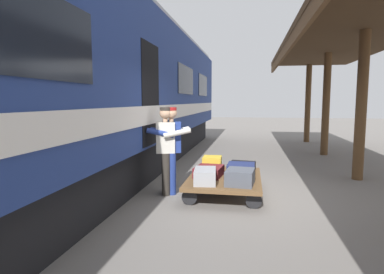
{
  "coord_description": "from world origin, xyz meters",
  "views": [
    {
      "loc": [
        0.02,
        6.22,
        1.83
      ],
      "look_at": [
        1.1,
        0.27,
        1.15
      ],
      "focal_mm": 30.34,
      "sensor_mm": 36.0,
      "label": 1
    }
  ],
  "objects_px": {
    "luggage_cart": "(225,179)",
    "suitcase_navy_fabric": "(241,171)",
    "porter_in_overalls": "(170,147)",
    "suitcase_yellow_case": "(212,163)",
    "porter_by_door": "(167,147)",
    "suitcase_gray_aluminum": "(205,176)",
    "suitcase_maroon_trunk": "(209,171)",
    "train_car": "(81,89)",
    "suitcase_slate_roller": "(240,177)",
    "suitcase_black_hardshell": "(242,167)"
  },
  "relations": [
    {
      "from": "suitcase_black_hardshell",
      "to": "porter_in_overalls",
      "type": "distance_m",
      "value": 1.61
    },
    {
      "from": "train_car",
      "to": "suitcase_yellow_case",
      "type": "height_order",
      "value": "train_car"
    },
    {
      "from": "luggage_cart",
      "to": "suitcase_yellow_case",
      "type": "relative_size",
      "value": 4.52
    },
    {
      "from": "suitcase_yellow_case",
      "to": "porter_by_door",
      "type": "bearing_deg",
      "value": 43.01
    },
    {
      "from": "suitcase_navy_fabric",
      "to": "suitcase_gray_aluminum",
      "type": "height_order",
      "value": "suitcase_navy_fabric"
    },
    {
      "from": "suitcase_gray_aluminum",
      "to": "porter_by_door",
      "type": "distance_m",
      "value": 0.99
    },
    {
      "from": "suitcase_slate_roller",
      "to": "suitcase_yellow_case",
      "type": "bearing_deg",
      "value": -60.3
    },
    {
      "from": "porter_in_overalls",
      "to": "porter_by_door",
      "type": "bearing_deg",
      "value": 50.51
    },
    {
      "from": "suitcase_gray_aluminum",
      "to": "suitcase_black_hardshell",
      "type": "distance_m",
      "value": 1.27
    },
    {
      "from": "luggage_cart",
      "to": "porter_by_door",
      "type": "bearing_deg",
      "value": 10.25
    },
    {
      "from": "luggage_cart",
      "to": "suitcase_navy_fabric",
      "type": "relative_size",
      "value": 3.5
    },
    {
      "from": "suitcase_black_hardshell",
      "to": "porter_in_overalls",
      "type": "xyz_separation_m",
      "value": [
        1.37,
        0.68,
        0.49
      ]
    },
    {
      "from": "suitcase_navy_fabric",
      "to": "suitcase_black_hardshell",
      "type": "relative_size",
      "value": 1.01
    },
    {
      "from": "luggage_cart",
      "to": "suitcase_navy_fabric",
      "type": "distance_m",
      "value": 0.36
    },
    {
      "from": "train_car",
      "to": "suitcase_maroon_trunk",
      "type": "relative_size",
      "value": 32.43
    },
    {
      "from": "suitcase_navy_fabric",
      "to": "suitcase_slate_roller",
      "type": "bearing_deg",
      "value": 90.0
    },
    {
      "from": "train_car",
      "to": "suitcase_gray_aluminum",
      "type": "distance_m",
      "value": 3.14
    },
    {
      "from": "suitcase_slate_roller",
      "to": "train_car",
      "type": "bearing_deg",
      "value": -8.92
    },
    {
      "from": "suitcase_gray_aluminum",
      "to": "suitcase_maroon_trunk",
      "type": "relative_size",
      "value": 0.98
    },
    {
      "from": "suitcase_gray_aluminum",
      "to": "suitcase_yellow_case",
      "type": "bearing_deg",
      "value": -90.0
    },
    {
      "from": "suitcase_navy_fabric",
      "to": "suitcase_black_hardshell",
      "type": "bearing_deg",
      "value": -90.0
    },
    {
      "from": "train_car",
      "to": "porter_by_door",
      "type": "xyz_separation_m",
      "value": [
        -1.86,
        0.17,
        -1.14
      ]
    },
    {
      "from": "luggage_cart",
      "to": "suitcase_slate_roller",
      "type": "relative_size",
      "value": 3.59
    },
    {
      "from": "suitcase_gray_aluminum",
      "to": "suitcase_slate_roller",
      "type": "relative_size",
      "value": 1.1
    },
    {
      "from": "porter_in_overalls",
      "to": "porter_by_door",
      "type": "xyz_separation_m",
      "value": [
        0.06,
        0.07,
        0.0
      ]
    },
    {
      "from": "suitcase_maroon_trunk",
      "to": "porter_by_door",
      "type": "height_order",
      "value": "porter_by_door"
    },
    {
      "from": "suitcase_slate_roller",
      "to": "suitcase_gray_aluminum",
      "type": "bearing_deg",
      "value": 0.0
    },
    {
      "from": "train_car",
      "to": "luggage_cart",
      "type": "distance_m",
      "value": 3.46
    },
    {
      "from": "suitcase_slate_roller",
      "to": "suitcase_black_hardshell",
      "type": "relative_size",
      "value": 0.99
    },
    {
      "from": "suitcase_gray_aluminum",
      "to": "suitcase_slate_roller",
      "type": "distance_m",
      "value": 0.63
    },
    {
      "from": "suitcase_navy_fabric",
      "to": "suitcase_black_hardshell",
      "type": "distance_m",
      "value": 0.55
    },
    {
      "from": "suitcase_black_hardshell",
      "to": "suitcase_slate_roller",
      "type": "bearing_deg",
      "value": 90.0
    },
    {
      "from": "suitcase_navy_fabric",
      "to": "suitcase_gray_aluminum",
      "type": "distance_m",
      "value": 0.83
    },
    {
      "from": "luggage_cart",
      "to": "suitcase_gray_aluminum",
      "type": "bearing_deg",
      "value": 60.3
    },
    {
      "from": "suitcase_navy_fabric",
      "to": "suitcase_slate_roller",
      "type": "height_order",
      "value": "suitcase_slate_roller"
    },
    {
      "from": "suitcase_black_hardshell",
      "to": "porter_in_overalls",
      "type": "relative_size",
      "value": 0.33
    },
    {
      "from": "suitcase_slate_roller",
      "to": "porter_by_door",
      "type": "height_order",
      "value": "porter_by_door"
    },
    {
      "from": "suitcase_gray_aluminum",
      "to": "suitcase_yellow_case",
      "type": "relative_size",
      "value": 1.39
    },
    {
      "from": "suitcase_gray_aluminum",
      "to": "suitcase_black_hardshell",
      "type": "xyz_separation_m",
      "value": [
        -0.63,
        -1.1,
        -0.03
      ]
    },
    {
      "from": "suitcase_maroon_trunk",
      "to": "suitcase_black_hardshell",
      "type": "distance_m",
      "value": 0.83
    },
    {
      "from": "suitcase_gray_aluminum",
      "to": "suitcase_maroon_trunk",
      "type": "xyz_separation_m",
      "value": [
        0.0,
        -0.55,
        -0.03
      ]
    },
    {
      "from": "train_car",
      "to": "suitcase_black_hardshell",
      "type": "relative_size",
      "value": 36.01
    },
    {
      "from": "suitcase_navy_fabric",
      "to": "suitcase_slate_roller",
      "type": "distance_m",
      "value": 0.55
    },
    {
      "from": "suitcase_slate_roller",
      "to": "suitcase_maroon_trunk",
      "type": "height_order",
      "value": "suitcase_slate_roller"
    },
    {
      "from": "suitcase_yellow_case",
      "to": "porter_in_overalls",
      "type": "height_order",
      "value": "porter_in_overalls"
    },
    {
      "from": "suitcase_yellow_case",
      "to": "suitcase_gray_aluminum",
      "type": "bearing_deg",
      "value": 90.0
    },
    {
      "from": "suitcase_gray_aluminum",
      "to": "suitcase_slate_roller",
      "type": "xyz_separation_m",
      "value": [
        -0.63,
        0.0,
        0.01
      ]
    },
    {
      "from": "porter_in_overalls",
      "to": "luggage_cart",
      "type": "bearing_deg",
      "value": -172.98
    },
    {
      "from": "train_car",
      "to": "suitcase_yellow_case",
      "type": "distance_m",
      "value": 3.14
    },
    {
      "from": "luggage_cart",
      "to": "porter_by_door",
      "type": "xyz_separation_m",
      "value": [
        1.12,
        0.2,
        0.63
      ]
    }
  ]
}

